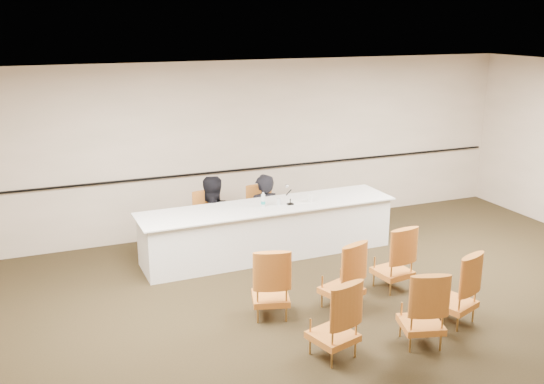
{
  "coord_description": "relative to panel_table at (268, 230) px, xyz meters",
  "views": [
    {
      "loc": [
        -3.75,
        -5.88,
        3.68
      ],
      "look_at": [
        -0.3,
        2.6,
        1.05
      ],
      "focal_mm": 40.0,
      "sensor_mm": 36.0,
      "label": 1
    }
  ],
  "objects": [
    {
      "name": "floor",
      "position": [
        0.36,
        -2.61,
        -0.42
      ],
      "size": [
        10.0,
        10.0,
        0.0
      ],
      "primitive_type": "plane",
      "color": "black",
      "rests_on": "ground"
    },
    {
      "name": "ceiling",
      "position": [
        0.36,
        -2.61,
        2.58
      ],
      "size": [
        10.0,
        10.0,
        0.0
      ],
      "primitive_type": "plane",
      "rotation": [
        3.14,
        0.0,
        0.0
      ],
      "color": "silver",
      "rests_on": "ground"
    },
    {
      "name": "wall_back",
      "position": [
        0.36,
        1.39,
        1.08
      ],
      "size": [
        10.0,
        0.04,
        3.0
      ],
      "primitive_type": "cube",
      "color": "#B8A790",
      "rests_on": "ground"
    },
    {
      "name": "wall_rail",
      "position": [
        0.36,
        1.35,
        0.68
      ],
      "size": [
        9.8,
        0.04,
        0.03
      ],
      "primitive_type": "cube",
      "color": "black",
      "rests_on": "wall_back"
    },
    {
      "name": "panel_table",
      "position": [
        0.0,
        0.0,
        0.0
      ],
      "size": [
        4.17,
        1.04,
        0.83
      ],
      "primitive_type": null,
      "rotation": [
        0.0,
        0.0,
        0.02
      ],
      "color": "white",
      "rests_on": "ground"
    },
    {
      "name": "panelist_main",
      "position": [
        0.15,
        0.6,
        -0.08
      ],
      "size": [
        0.63,
        0.43,
        1.68
      ],
      "primitive_type": "imported",
      "rotation": [
        0.0,
        0.0,
        3.19
      ],
      "color": "black",
      "rests_on": "ground"
    },
    {
      "name": "panelist_main_chair",
      "position": [
        0.15,
        0.6,
        0.06
      ],
      "size": [
        0.51,
        0.51,
        0.95
      ],
      "primitive_type": null,
      "rotation": [
        0.0,
        0.0,
        0.02
      ],
      "color": "#AF5E1F",
      "rests_on": "ground"
    },
    {
      "name": "panelist_second",
      "position": [
        -0.79,
        0.58,
        -0.03
      ],
      "size": [
        0.89,
        0.73,
        1.71
      ],
      "primitive_type": "imported",
      "rotation": [
        0.0,
        0.0,
        3.24
      ],
      "color": "black",
      "rests_on": "ground"
    },
    {
      "name": "panelist_second_chair",
      "position": [
        -0.79,
        0.58,
        0.06
      ],
      "size": [
        0.51,
        0.51,
        0.95
      ],
      "primitive_type": null,
      "rotation": [
        0.0,
        0.0,
        0.02
      ],
      "color": "#AF5E1F",
      "rests_on": "ground"
    },
    {
      "name": "papers",
      "position": [
        0.52,
        -0.02,
        0.42
      ],
      "size": [
        0.31,
        0.24,
        0.0
      ],
      "primitive_type": "cube",
      "rotation": [
        0.0,
        0.0,
        -0.07
      ],
      "color": "white",
      "rests_on": "panel_table"
    },
    {
      "name": "microphone",
      "position": [
        0.34,
        -0.1,
        0.56
      ],
      "size": [
        0.12,
        0.22,
        0.3
      ],
      "primitive_type": null,
      "rotation": [
        0.0,
        0.0,
        -0.04
      ],
      "color": "black",
      "rests_on": "panel_table"
    },
    {
      "name": "water_bottle",
      "position": [
        -0.1,
        -0.03,
        0.53
      ],
      "size": [
        0.08,
        0.08,
        0.23
      ],
      "primitive_type": null,
      "rotation": [
        0.0,
        0.0,
        0.1
      ],
      "color": "teal",
      "rests_on": "panel_table"
    },
    {
      "name": "drinking_glass",
      "position": [
        0.16,
        -0.04,
        0.47
      ],
      "size": [
        0.07,
        0.07,
        0.1
      ],
      "primitive_type": "cylinder",
      "rotation": [
        0.0,
        0.0,
        -0.04
      ],
      "color": "silver",
      "rests_on": "panel_table"
    },
    {
      "name": "coffee_cup",
      "position": [
        0.68,
        -0.09,
        0.48
      ],
      "size": [
        0.1,
        0.1,
        0.12
      ],
      "primitive_type": "cylinder",
      "rotation": [
        0.0,
        0.0,
        -0.34
      ],
      "color": "silver",
      "rests_on": "panel_table"
    },
    {
      "name": "aud_chair_front_left",
      "position": [
        -0.76,
        -1.96,
        0.06
      ],
      "size": [
        0.62,
        0.62,
        0.95
      ],
      "primitive_type": null,
      "rotation": [
        0.0,
        0.0,
        -0.28
      ],
      "color": "#AF5E1F",
      "rests_on": "ground"
    },
    {
      "name": "aud_chair_front_mid",
      "position": [
        0.19,
        -2.11,
        0.06
      ],
      "size": [
        0.64,
        0.64,
        0.95
      ],
      "primitive_type": null,
      "rotation": [
        0.0,
        0.0,
        0.34
      ],
      "color": "#AF5E1F",
      "rests_on": "ground"
    },
    {
      "name": "aud_chair_front_right",
      "position": [
        1.14,
        -1.84,
        0.06
      ],
      "size": [
        0.56,
        0.56,
        0.95
      ],
      "primitive_type": null,
      "rotation": [
        0.0,
        0.0,
        0.13
      ],
      "color": "#AF5E1F",
      "rests_on": "ground"
    },
    {
      "name": "aud_chair_back_left",
      "position": [
        -0.47,
        -3.12,
        0.06
      ],
      "size": [
        0.62,
        0.62,
        0.95
      ],
      "primitive_type": null,
      "rotation": [
        0.0,
        0.0,
        0.27
      ],
      "color": "#AF5E1F",
      "rests_on": "ground"
    },
    {
      "name": "aud_chair_back_mid",
      "position": [
        0.61,
        -3.26,
        0.06
      ],
      "size": [
        0.62,
        0.62,
        0.95
      ],
      "primitive_type": null,
      "rotation": [
        0.0,
        0.0,
        -0.28
      ],
      "color": "#AF5E1F",
      "rests_on": "ground"
    },
    {
      "name": "aud_chair_back_right",
      "position": [
        1.31,
        -2.97,
        0.06
      ],
      "size": [
        0.64,
        0.64,
        0.95
      ],
      "primitive_type": null,
      "rotation": [
        0.0,
        0.0,
        0.35
      ],
      "color": "#AF5E1F",
      "rests_on": "ground"
    }
  ]
}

